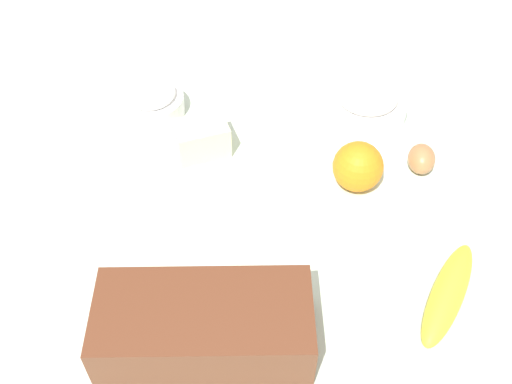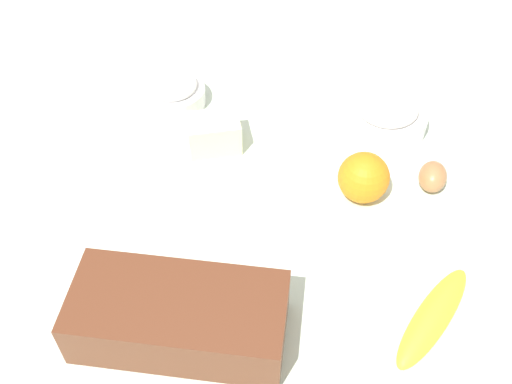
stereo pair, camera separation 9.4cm
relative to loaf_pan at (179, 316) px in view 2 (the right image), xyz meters
name	(u,v)px [view 2 (the right image)]	position (x,y,z in m)	size (l,w,h in m)	color
ground_plane	(256,213)	(-0.08, -0.23, -0.05)	(2.40, 2.40, 0.02)	silver
loaf_pan	(179,316)	(0.00, 0.00, 0.00)	(0.29, 0.14, 0.08)	brown
flour_bowl	(386,115)	(-0.30, -0.45, -0.01)	(0.15, 0.15, 0.07)	white
sugar_bowl	(173,91)	(0.10, -0.49, -0.01)	(0.12, 0.12, 0.06)	white
banana	(433,317)	(-0.34, -0.04, -0.02)	(0.19, 0.04, 0.04)	yellow
orange_fruit	(364,178)	(-0.25, -0.28, 0.00)	(0.08, 0.08, 0.08)	orange
butter_block	(214,133)	(0.00, -0.37, -0.01)	(0.09, 0.06, 0.06)	#F4EDB2
egg_near_butter	(433,177)	(-0.37, -0.31, -0.02)	(0.05, 0.05, 0.06)	#AE7547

